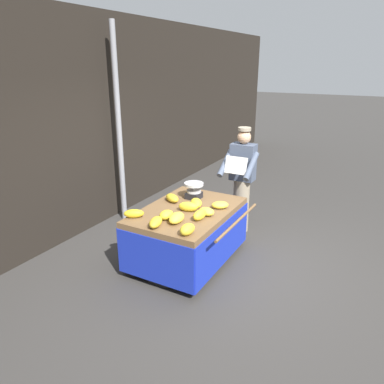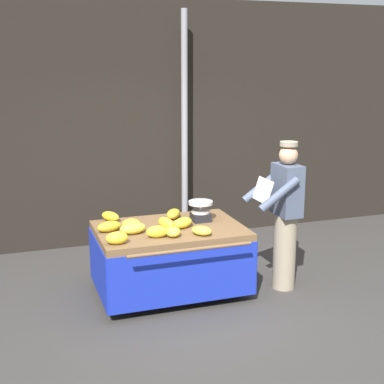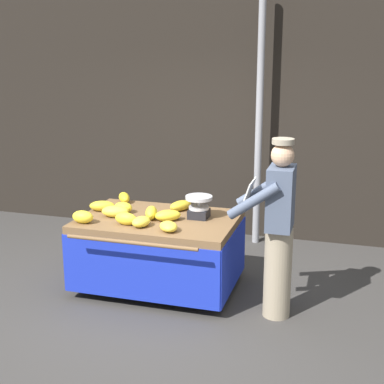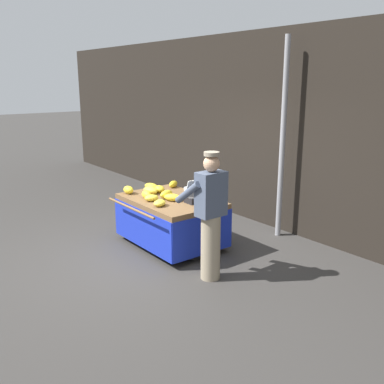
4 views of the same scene
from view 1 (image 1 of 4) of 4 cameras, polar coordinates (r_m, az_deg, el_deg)
ground_plane at (r=5.26m, az=5.65°, el=-10.79°), size 60.00×60.00×0.00m
back_wall at (r=6.12m, az=-17.17°, el=9.91°), size 16.00×0.24×3.43m
street_pole at (r=6.24m, az=-11.32°, el=9.82°), size 0.09×0.09×3.27m
banana_cart at (r=5.02m, az=-0.72°, el=-4.91°), size 1.63×1.31×0.78m
weighing_scale at (r=5.28m, az=0.29°, el=0.22°), size 0.28×0.28×0.23m
banana_bunch_0 at (r=4.43m, az=-5.69°, el=-4.69°), size 0.30×0.21×0.11m
banana_bunch_1 at (r=4.96m, az=4.39°, el=-2.03°), size 0.27×0.28×0.09m
banana_bunch_2 at (r=4.21m, az=-0.73°, el=-5.82°), size 0.23×0.16×0.13m
banana_bunch_3 at (r=4.62m, az=-4.01°, el=-3.57°), size 0.23×0.19×0.12m
banana_bunch_4 at (r=4.73m, az=2.29°, el=-3.06°), size 0.21×0.25×0.10m
banana_bunch_5 at (r=4.59m, az=1.20°, el=-3.59°), size 0.24×0.14×0.13m
banana_bunch_6 at (r=4.99m, az=0.64°, el=-1.71°), size 0.31×0.28×0.11m
banana_bunch_7 at (r=4.71m, az=-9.05°, el=-3.33°), size 0.24×0.28×0.11m
banana_bunch_8 at (r=4.85m, az=-0.59°, el=-2.29°), size 0.19×0.28×0.13m
banana_bunch_9 at (r=4.52m, az=-2.43°, el=-4.04°), size 0.31×0.21×0.12m
banana_bunch_10 at (r=5.19m, az=-3.10°, el=-0.94°), size 0.27×0.31×0.11m
vendor_person at (r=5.89m, az=7.76°, el=1.83°), size 0.58×0.52×1.71m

